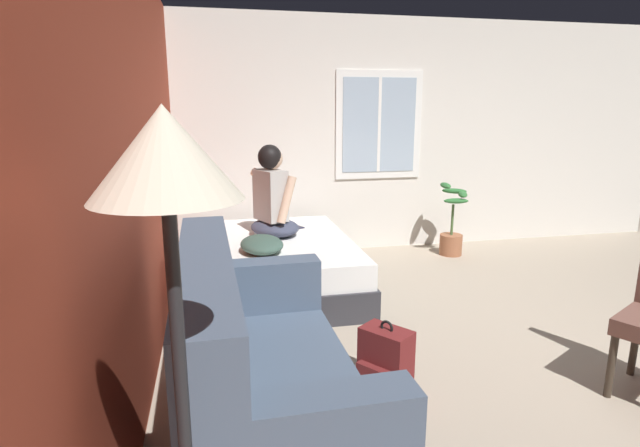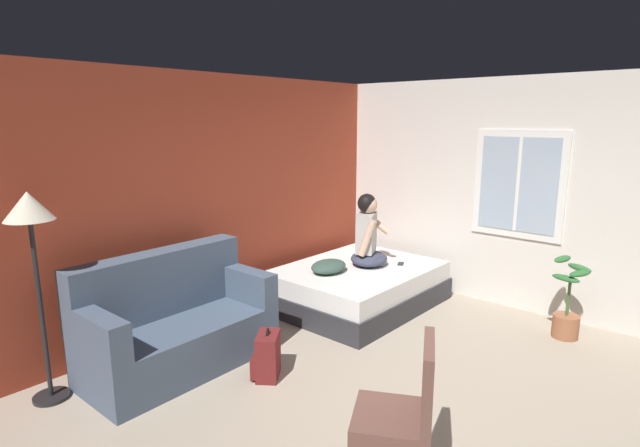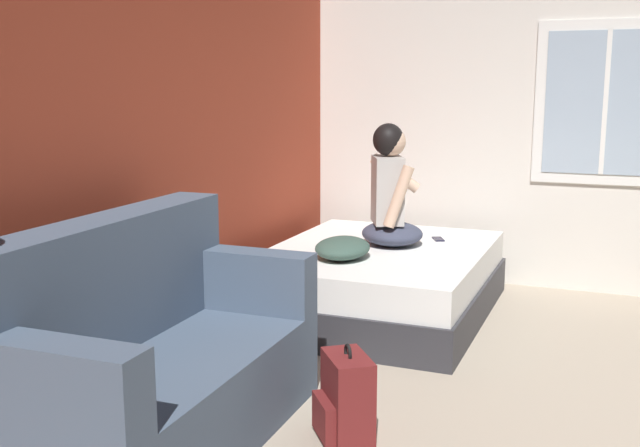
{
  "view_description": "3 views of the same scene",
  "coord_description": "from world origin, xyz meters",
  "px_view_note": "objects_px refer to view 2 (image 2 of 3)",
  "views": [
    {
      "loc": [
        -2.77,
        2.32,
        1.69
      ],
      "look_at": [
        0.77,
        1.56,
        0.85
      ],
      "focal_mm": 28.0,
      "sensor_mm": 36.0,
      "label": 1
    },
    {
      "loc": [
        -2.89,
        -1.64,
        2.23
      ],
      "look_at": [
        0.8,
        1.59,
        1.19
      ],
      "focal_mm": 28.0,
      "sensor_mm": 36.0,
      "label": 2
    },
    {
      "loc": [
        -3.23,
        0.24,
        1.63
      ],
      "look_at": [
        0.53,
        1.78,
        0.87
      ],
      "focal_mm": 42.0,
      "sensor_mm": 36.0,
      "label": 3
    }
  ],
  "objects_px": {
    "side_chair": "(404,410)",
    "throw_pillow": "(329,266)",
    "backpack": "(267,356)",
    "cell_phone": "(401,264)",
    "potted_plant": "(567,310)",
    "bed": "(358,286)",
    "couch": "(175,324)",
    "person_seated": "(368,236)",
    "floor_lamp": "(31,227)"
  },
  "relations": [
    {
      "from": "person_seated",
      "to": "cell_phone",
      "type": "height_order",
      "value": "person_seated"
    },
    {
      "from": "side_chair",
      "to": "cell_phone",
      "type": "bearing_deg",
      "value": 32.55
    },
    {
      "from": "person_seated",
      "to": "potted_plant",
      "type": "bearing_deg",
      "value": -76.01
    },
    {
      "from": "side_chair",
      "to": "cell_phone",
      "type": "height_order",
      "value": "side_chair"
    },
    {
      "from": "person_seated",
      "to": "cell_phone",
      "type": "relative_size",
      "value": 6.08
    },
    {
      "from": "backpack",
      "to": "cell_phone",
      "type": "relative_size",
      "value": 3.18
    },
    {
      "from": "throw_pillow",
      "to": "potted_plant",
      "type": "height_order",
      "value": "potted_plant"
    },
    {
      "from": "couch",
      "to": "side_chair",
      "type": "height_order",
      "value": "couch"
    },
    {
      "from": "couch",
      "to": "potted_plant",
      "type": "bearing_deg",
      "value": -40.22
    },
    {
      "from": "couch",
      "to": "potted_plant",
      "type": "xyz_separation_m",
      "value": [
        2.98,
        -2.52,
        -0.09
      ]
    },
    {
      "from": "couch",
      "to": "side_chair",
      "type": "distance_m",
      "value": 2.42
    },
    {
      "from": "couch",
      "to": "cell_phone",
      "type": "xyz_separation_m",
      "value": [
        2.74,
        -0.67,
        0.09
      ]
    },
    {
      "from": "cell_phone",
      "to": "potted_plant",
      "type": "bearing_deg",
      "value": -18.93
    },
    {
      "from": "cell_phone",
      "to": "side_chair",
      "type": "bearing_deg",
      "value": -83.79
    },
    {
      "from": "throw_pillow",
      "to": "floor_lamp",
      "type": "distance_m",
      "value": 3.08
    },
    {
      "from": "throw_pillow",
      "to": "couch",
      "type": "bearing_deg",
      "value": 173.68
    },
    {
      "from": "cell_phone",
      "to": "floor_lamp",
      "type": "xyz_separation_m",
      "value": [
        -3.75,
        0.94,
        0.94
      ]
    },
    {
      "from": "throw_pillow",
      "to": "floor_lamp",
      "type": "height_order",
      "value": "floor_lamp"
    },
    {
      "from": "couch",
      "to": "backpack",
      "type": "height_order",
      "value": "couch"
    },
    {
      "from": "side_chair",
      "to": "floor_lamp",
      "type": "bearing_deg",
      "value": 110.71
    },
    {
      "from": "backpack",
      "to": "side_chair",
      "type": "bearing_deg",
      "value": -103.31
    },
    {
      "from": "floor_lamp",
      "to": "potted_plant",
      "type": "bearing_deg",
      "value": -35.0
    },
    {
      "from": "couch",
      "to": "potted_plant",
      "type": "distance_m",
      "value": 3.91
    },
    {
      "from": "cell_phone",
      "to": "couch",
      "type": "bearing_deg",
      "value": -129.99
    },
    {
      "from": "couch",
      "to": "backpack",
      "type": "xyz_separation_m",
      "value": [
        0.39,
        -0.79,
        -0.2
      ]
    },
    {
      "from": "bed",
      "to": "potted_plant",
      "type": "height_order",
      "value": "potted_plant"
    },
    {
      "from": "throw_pillow",
      "to": "potted_plant",
      "type": "distance_m",
      "value": 2.56
    },
    {
      "from": "bed",
      "to": "potted_plant",
      "type": "xyz_separation_m",
      "value": [
        0.68,
        -2.18,
        0.07
      ]
    },
    {
      "from": "cell_phone",
      "to": "floor_lamp",
      "type": "bearing_deg",
      "value": -130.36
    },
    {
      "from": "cell_phone",
      "to": "potted_plant",
      "type": "distance_m",
      "value": 1.88
    },
    {
      "from": "floor_lamp",
      "to": "backpack",
      "type": "bearing_deg",
      "value": -37.31
    },
    {
      "from": "backpack",
      "to": "floor_lamp",
      "type": "distance_m",
      "value": 2.15
    },
    {
      "from": "bed",
      "to": "couch",
      "type": "xyz_separation_m",
      "value": [
        -2.3,
        0.34,
        0.16
      ]
    },
    {
      "from": "backpack",
      "to": "potted_plant",
      "type": "height_order",
      "value": "potted_plant"
    },
    {
      "from": "backpack",
      "to": "cell_phone",
      "type": "bearing_deg",
      "value": 3.12
    },
    {
      "from": "bed",
      "to": "couch",
      "type": "height_order",
      "value": "couch"
    },
    {
      "from": "bed",
      "to": "potted_plant",
      "type": "distance_m",
      "value": 2.29
    },
    {
      "from": "throw_pillow",
      "to": "side_chair",
      "type": "bearing_deg",
      "value": -130.84
    },
    {
      "from": "bed",
      "to": "cell_phone",
      "type": "xyz_separation_m",
      "value": [
        0.44,
        -0.32,
        0.25
      ]
    },
    {
      "from": "bed",
      "to": "person_seated",
      "type": "height_order",
      "value": "person_seated"
    },
    {
      "from": "side_chair",
      "to": "throw_pillow",
      "type": "bearing_deg",
      "value": 49.16
    },
    {
      "from": "side_chair",
      "to": "floor_lamp",
      "type": "distance_m",
      "value": 3.0
    },
    {
      "from": "bed",
      "to": "potted_plant",
      "type": "relative_size",
      "value": 2.29
    },
    {
      "from": "person_seated",
      "to": "throw_pillow",
      "type": "distance_m",
      "value": 0.63
    },
    {
      "from": "bed",
      "to": "floor_lamp",
      "type": "xyz_separation_m",
      "value": [
        -3.31,
        0.61,
        1.19
      ]
    },
    {
      "from": "bed",
      "to": "couch",
      "type": "distance_m",
      "value": 2.34
    },
    {
      "from": "couch",
      "to": "throw_pillow",
      "type": "relative_size",
      "value": 3.57
    },
    {
      "from": "backpack",
      "to": "cell_phone",
      "type": "height_order",
      "value": "cell_phone"
    },
    {
      "from": "backpack",
      "to": "throw_pillow",
      "type": "bearing_deg",
      "value": 20.99
    },
    {
      "from": "bed",
      "to": "throw_pillow",
      "type": "xyz_separation_m",
      "value": [
        -0.4,
        0.13,
        0.31
      ]
    }
  ]
}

